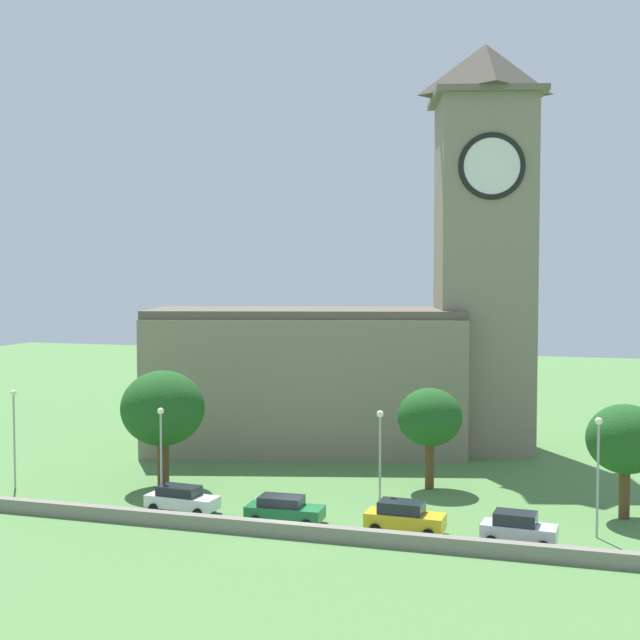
% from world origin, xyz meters
% --- Properties ---
extents(ground_plane, '(200.00, 200.00, 0.00)m').
position_xyz_m(ground_plane, '(0.00, 15.00, 0.00)').
color(ground_plane, '#517F42').
extents(church, '(34.85, 18.51, 34.78)m').
position_xyz_m(church, '(-1.33, 24.38, 10.35)').
color(church, gray).
rests_on(church, ground).
extents(quay_barrier, '(59.99, 0.70, 0.86)m').
position_xyz_m(quay_barrier, '(0.00, -2.02, 0.43)').
color(quay_barrier, gray).
rests_on(quay_barrier, ground).
extents(car_white, '(4.85, 2.33, 1.67)m').
position_xyz_m(car_white, '(-8.17, 1.07, 0.85)').
color(car_white, silver).
rests_on(car_white, ground).
extents(car_green, '(4.80, 2.31, 1.65)m').
position_xyz_m(car_green, '(-1.07, 0.65, 0.84)').
color(car_green, '#1E6B38').
rests_on(car_green, ground).
extents(car_yellow, '(4.71, 2.29, 1.90)m').
position_xyz_m(car_yellow, '(6.42, 0.66, 0.96)').
color(car_yellow, gold).
rests_on(car_yellow, ground).
extents(car_silver, '(4.26, 2.28, 1.89)m').
position_xyz_m(car_silver, '(13.00, 0.25, 0.95)').
color(car_silver, silver).
rests_on(car_silver, ground).
extents(streetlamp_west_end, '(0.44, 0.44, 7.07)m').
position_xyz_m(streetlamp_west_end, '(-22.12, 3.10, 4.72)').
color(streetlamp_west_end, '#9EA0A5').
rests_on(streetlamp_west_end, ground).
extents(streetlamp_west_mid, '(0.44, 0.44, 6.42)m').
position_xyz_m(streetlamp_west_mid, '(-10.32, 2.50, 4.34)').
color(streetlamp_west_mid, '#9EA0A5').
rests_on(streetlamp_west_mid, ground).
extents(streetlamp_central, '(0.44, 0.44, 6.86)m').
position_xyz_m(streetlamp_central, '(4.43, 2.95, 4.59)').
color(streetlamp_central, '#9EA0A5').
rests_on(streetlamp_central, ground).
extents(streetlamp_east_mid, '(0.44, 0.44, 7.03)m').
position_xyz_m(streetlamp_east_mid, '(17.28, 3.03, 4.69)').
color(streetlamp_east_mid, '#9EA0A5').
rests_on(streetlamp_east_mid, ground).
extents(tree_riverside_east, '(4.57, 4.57, 7.19)m').
position_xyz_m(tree_riverside_east, '(6.06, 11.63, 5.08)').
color(tree_riverside_east, brown).
rests_on(tree_riverside_east, ground).
extents(tree_churchyard, '(5.96, 5.96, 8.38)m').
position_xyz_m(tree_churchyard, '(-12.27, 6.60, 5.65)').
color(tree_churchyard, brown).
rests_on(tree_churchyard, ground).
extents(tree_riverside_west, '(4.80, 4.80, 7.19)m').
position_xyz_m(tree_riverside_west, '(18.97, 7.64, 4.98)').
color(tree_riverside_west, brown).
rests_on(tree_riverside_west, ground).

